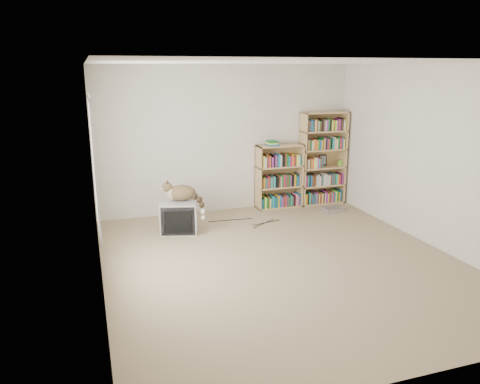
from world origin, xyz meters
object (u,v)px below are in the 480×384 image
object	(u,v)px
bookcase_tall	(322,160)
dvd_player	(333,210)
cat	(184,195)
crt_tv	(179,217)
bookcase_short	(279,179)

from	to	relation	value
bookcase_tall	dvd_player	xyz separation A→B (m)	(-0.06, -0.59, -0.77)
dvd_player	cat	bearing A→B (deg)	176.17
cat	dvd_player	xyz separation A→B (m)	(2.66, 0.15, -0.53)
crt_tv	dvd_player	distance (m)	2.77
cat	bookcase_tall	world-z (taller)	bookcase_tall
bookcase_tall	bookcase_short	bearing A→B (deg)	179.91
cat	bookcase_short	distance (m)	2.01
crt_tv	bookcase_tall	bearing A→B (deg)	30.34
bookcase_tall	bookcase_short	xyz separation A→B (m)	(-0.85, 0.00, -0.29)
cat	bookcase_short	xyz separation A→B (m)	(1.87, 0.74, -0.04)
crt_tv	dvd_player	xyz separation A→B (m)	(2.76, 0.16, -0.20)
crt_tv	bookcase_short	distance (m)	2.12
crt_tv	cat	bearing A→B (deg)	21.68
bookcase_tall	crt_tv	bearing A→B (deg)	-165.05
bookcase_tall	dvd_player	distance (m)	0.97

